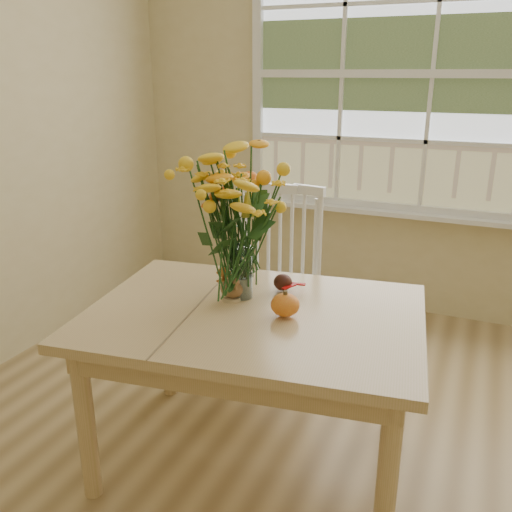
% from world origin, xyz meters
% --- Properties ---
extents(wall_back, '(4.00, 0.02, 2.70)m').
position_xyz_m(wall_back, '(0.00, 2.25, 1.35)').
color(wall_back, '#D4C288').
rests_on(wall_back, floor).
extents(window, '(2.42, 0.12, 1.74)m').
position_xyz_m(window, '(0.00, 2.21, 1.53)').
color(window, silver).
rests_on(window, wall_back).
extents(dining_table, '(1.39, 1.08, 0.68)m').
position_xyz_m(dining_table, '(-0.38, 0.43, 0.59)').
color(dining_table, tan).
rests_on(dining_table, floor).
extents(windsor_chair, '(0.52, 0.51, 0.99)m').
position_xyz_m(windsor_chair, '(-0.57, 1.15, 0.55)').
color(windsor_chair, white).
rests_on(windsor_chair, floor).
extents(flower_vase, '(0.45, 0.45, 0.53)m').
position_xyz_m(flower_vase, '(-0.49, 0.54, 1.00)').
color(flower_vase, white).
rests_on(flower_vase, dining_table).
extents(pumpkin, '(0.11, 0.11, 0.09)m').
position_xyz_m(pumpkin, '(-0.25, 0.44, 0.73)').
color(pumpkin, '#E3541A').
rests_on(pumpkin, dining_table).
extents(turkey_figurine, '(0.10, 0.08, 0.12)m').
position_xyz_m(turkey_figurine, '(-0.51, 0.50, 0.73)').
color(turkey_figurine, '#CCB78C').
rests_on(turkey_figurine, dining_table).
extents(dark_gourd, '(0.13, 0.11, 0.07)m').
position_xyz_m(dark_gourd, '(-0.35, 0.67, 0.72)').
color(dark_gourd, '#38160F').
rests_on(dark_gourd, dining_table).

